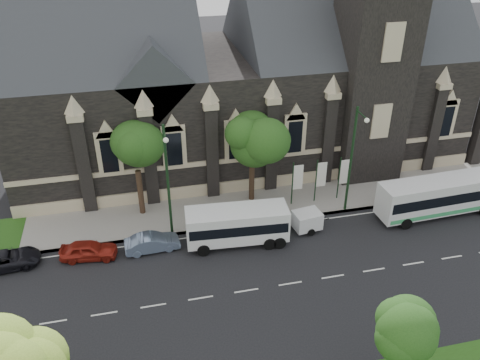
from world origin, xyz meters
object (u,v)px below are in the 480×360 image
object	(u,v)px
tree_walk_left	(138,149)
car_far_red	(89,250)
banner_flag_center	(320,177)
car_far_black	(7,260)
banner_flag_left	(296,180)
tree_walk_right	(254,136)
street_lamp_mid	(168,177)
street_lamp_near	(353,156)
tree_park_east	(421,331)
box_trailer	(307,220)
banner_flag_right	(343,174)
sedan	(152,243)
shuttle_bus	(237,224)
tour_coach	(444,195)

from	to	relation	value
tree_walk_left	car_far_red	bearing A→B (deg)	-130.44
tree_walk_left	banner_flag_center	distance (m)	14.58
banner_flag_center	car_far_black	world-z (taller)	banner_flag_center
banner_flag_left	car_far_red	size ratio (longest dim) A/B	1.02
tree_walk_right	street_lamp_mid	distance (m)	8.10
street_lamp_near	banner_flag_center	size ratio (longest dim) A/B	2.25
tree_walk_right	banner_flag_left	xyz separation A→B (m)	(3.08, -1.71, -3.43)
tree_park_east	tree_walk_right	world-z (taller)	tree_walk_right
tree_walk_right	car_far_black	xyz separation A→B (m)	(-18.65, -4.67, -5.21)
box_trailer	car_far_black	xyz separation A→B (m)	(-21.50, 0.57, -0.29)
tree_walk_left	banner_flag_right	bearing A→B (deg)	-6.04
banner_flag_left	box_trailer	world-z (taller)	banner_flag_left
car_far_black	street_lamp_near	bearing A→B (deg)	-93.00
box_trailer	car_far_red	size ratio (longest dim) A/B	0.77
street_lamp_mid	street_lamp_near	bearing A→B (deg)	0.00
box_trailer	tree_park_east	bearing A→B (deg)	-97.37
tree_walk_left	tree_park_east	bearing A→B (deg)	-59.13
street_lamp_mid	banner_flag_right	size ratio (longest dim) A/B	2.25
box_trailer	car_far_black	bearing A→B (deg)	170.66
tree_walk_right	box_trailer	bearing A→B (deg)	-61.50
sedan	street_lamp_mid	bearing A→B (deg)	-50.97
tree_park_east	street_lamp_near	size ratio (longest dim) A/B	0.70
tree_walk_right	banner_flag_right	world-z (taller)	tree_walk_right
car_far_black	banner_flag_left	bearing A→B (deg)	-87.61
tree_park_east	shuttle_bus	bearing A→B (deg)	111.15
tree_walk_left	shuttle_bus	world-z (taller)	tree_walk_left
banner_flag_right	shuttle_bus	xyz separation A→B (m)	(-9.71, -3.84, -0.74)
tree_walk_left	car_far_red	xyz separation A→B (m)	(-4.20, -4.93, -5.06)
banner_flag_left	tree_walk_right	bearing A→B (deg)	150.90
tree_walk_left	box_trailer	xyz separation A→B (m)	(11.85, -5.23, -4.84)
tour_coach	car_far_red	xyz separation A→B (m)	(-27.27, 0.60, -1.05)
tree_park_east	box_trailer	distance (m)	15.26
tree_park_east	tree_walk_left	world-z (taller)	tree_walk_left
shuttle_bus	tree_walk_right	bearing A→B (deg)	68.86
banner_flag_left	banner_flag_right	world-z (taller)	same
tree_walk_right	box_trailer	distance (m)	7.73
shuttle_bus	car_far_black	distance (m)	16.08
car_far_red	tour_coach	bearing A→B (deg)	-83.69
tree_walk_left	street_lamp_mid	size ratio (longest dim) A/B	0.85
tree_park_east	street_lamp_mid	world-z (taller)	street_lamp_mid
street_lamp_mid	tree_walk_right	bearing A→B (deg)	26.65
tree_walk_right	car_far_red	distance (m)	15.01
tour_coach	sedan	bearing A→B (deg)	176.29
sedan	car_far_red	world-z (taller)	car_far_red
tree_walk_left	car_far_black	world-z (taller)	tree_walk_left
street_lamp_near	car_far_black	distance (m)	25.86
banner_flag_left	shuttle_bus	world-z (taller)	banner_flag_left
tree_walk_right	street_lamp_mid	bearing A→B (deg)	-153.35
tree_park_east	street_lamp_near	world-z (taller)	street_lamp_near
banner_flag_center	car_far_black	bearing A→B (deg)	-172.89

